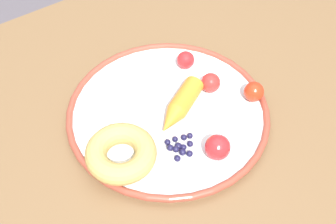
{
  "coord_description": "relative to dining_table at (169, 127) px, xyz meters",
  "views": [
    {
      "loc": [
        -0.32,
        -0.46,
        1.35
      ],
      "look_at": [
        -0.03,
        -0.04,
        0.74
      ],
      "focal_mm": 49.07,
      "sensor_mm": 36.0,
      "label": 1
    }
  ],
  "objects": [
    {
      "name": "dining_table",
      "position": [
        0.0,
        0.0,
        0.0
      ],
      "size": [
        1.25,
        0.75,
        0.73
      ],
      "color": "brown",
      "rests_on": "ground_plane"
    },
    {
      "name": "plate",
      "position": [
        -0.03,
        -0.04,
        0.1
      ],
      "size": [
        0.35,
        0.35,
        0.02
      ],
      "color": "silver",
      "rests_on": "dining_table"
    },
    {
      "name": "banana",
      "position": [
        -0.1,
        0.01,
        0.11
      ],
      "size": [
        0.09,
        0.15,
        0.03
      ],
      "color": "beige",
      "rests_on": "plate"
    },
    {
      "name": "carrot_orange",
      "position": [
        -0.01,
        -0.05,
        0.12
      ],
      "size": [
        0.12,
        0.09,
        0.04
      ],
      "color": "orange",
      "rests_on": "plate"
    },
    {
      "name": "donut",
      "position": [
        -0.14,
        -0.08,
        0.12
      ],
      "size": [
        0.12,
        0.12,
        0.04
      ],
      "primitive_type": "torus",
      "rotation": [
        0.0,
        0.0,
        1.53
      ],
      "color": "tan",
      "rests_on": "plate"
    },
    {
      "name": "blueberry_pile",
      "position": [
        -0.06,
        -0.11,
        0.11
      ],
      "size": [
        0.05,
        0.05,
        0.02
      ],
      "color": "#191638",
      "rests_on": "plate"
    },
    {
      "name": "tomato_near",
      "position": [
        0.12,
        -0.1,
        0.12
      ],
      "size": [
        0.04,
        0.04,
        0.04
      ],
      "primitive_type": "sphere",
      "color": "red",
      "rests_on": "plate"
    },
    {
      "name": "tomato_mid",
      "position": [
        0.07,
        -0.04,
        0.12
      ],
      "size": [
        0.04,
        0.04,
        0.04
      ],
      "primitive_type": "sphere",
      "color": "red",
      "rests_on": "plate"
    },
    {
      "name": "tomato_far",
      "position": [
        -0.01,
        -0.16,
        0.12
      ],
      "size": [
        0.04,
        0.04,
        0.04
      ],
      "primitive_type": "sphere",
      "color": "red",
      "rests_on": "plate"
    },
    {
      "name": "tomato_extra",
      "position": [
        0.06,
        0.04,
        0.12
      ],
      "size": [
        0.03,
        0.03,
        0.03
      ],
      "primitive_type": "sphere",
      "color": "red",
      "rests_on": "plate"
    }
  ]
}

